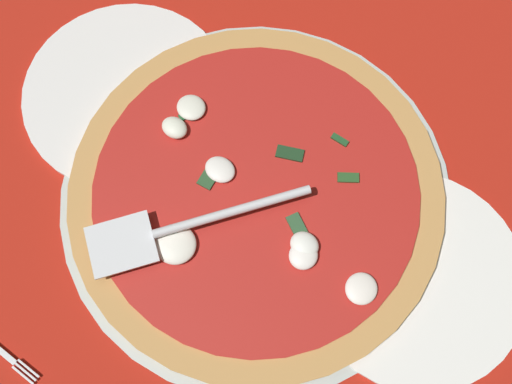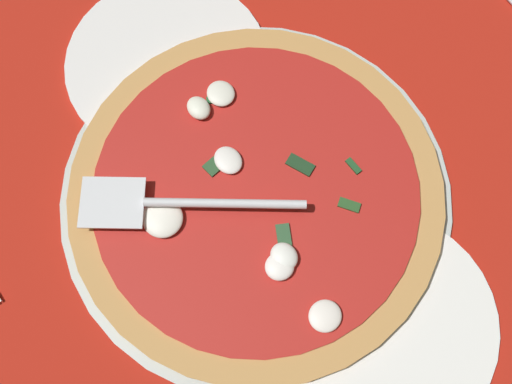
{
  "view_description": "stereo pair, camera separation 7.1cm",
  "coord_description": "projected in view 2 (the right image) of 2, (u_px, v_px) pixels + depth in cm",
  "views": [
    {
      "loc": [
        -15.67,
        23.35,
        69.35
      ],
      "look_at": [
        -2.28,
        4.57,
        1.97
      ],
      "focal_mm": 43.9,
      "sensor_mm": 36.0,
      "label": 1
    },
    {
      "loc": [
        -20.75,
        18.37,
        69.35
      ],
      "look_at": [
        -2.28,
        4.57,
        1.97
      ],
      "focal_mm": 43.9,
      "sensor_mm": 36.0,
      "label": 2
    }
  ],
  "objects": [
    {
      "name": "dinner_plate_right",
      "position": [
        167.0,
        63.0,
        0.78
      ],
      "size": [
        25.37,
        25.37,
        1.0
      ],
      "primitive_type": "cylinder",
      "color": "white",
      "rests_on": "ground_plane"
    },
    {
      "name": "pizza_pan",
      "position": [
        256.0,
        196.0,
        0.73
      ],
      "size": [
        45.23,
        45.23,
        0.87
      ],
      "primitive_type": "cylinder",
      "color": "#B1BBB9",
      "rests_on": "ground_plane"
    },
    {
      "name": "ground_plane",
      "position": [
        275.0,
        162.0,
        0.75
      ],
      "size": [
        109.79,
        109.79,
        0.8
      ],
      "primitive_type": "cube",
      "color": "#AB1E12"
    },
    {
      "name": "checker_pattern",
      "position": [
        275.0,
        161.0,
        0.75
      ],
      "size": [
        109.79,
        109.79,
        0.1
      ],
      "color": "silver",
      "rests_on": "ground_plane"
    },
    {
      "name": "pizza_server",
      "position": [
        178.0,
        203.0,
        0.68
      ],
      "size": [
        17.91,
        21.75,
        1.0
      ],
      "rotation": [
        0.0,
        0.0,
        0.91
      ],
      "color": "silver",
      "rests_on": "pizza"
    },
    {
      "name": "pizza",
      "position": [
        255.0,
        193.0,
        0.71
      ],
      "size": [
        42.96,
        42.96,
        2.98
      ],
      "color": "tan",
      "rests_on": "pizza_pan"
    },
    {
      "name": "dinner_plate_left",
      "position": [
        384.0,
        322.0,
        0.68
      ],
      "size": [
        24.73,
        24.73,
        1.0
      ],
      "primitive_type": "cylinder",
      "color": "white",
      "rests_on": "ground_plane"
    }
  ]
}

